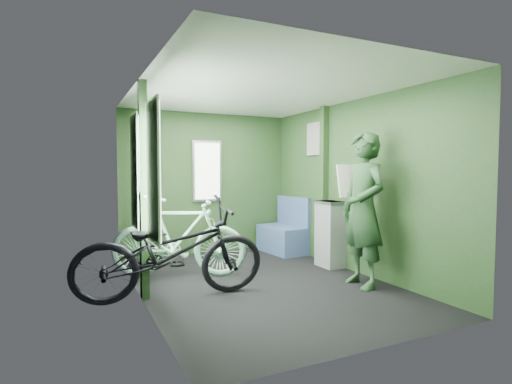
% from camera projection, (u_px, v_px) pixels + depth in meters
% --- Properties ---
extents(room, '(4.00, 4.02, 2.31)m').
position_uv_depth(room, '(255.00, 164.00, 4.79)').
color(room, black).
rests_on(room, ground).
extents(bicycle_black, '(2.07, 1.06, 1.17)m').
position_uv_depth(bicycle_black, '(172.00, 301.00, 4.18)').
color(bicycle_black, black).
rests_on(bicycle_black, ground).
extents(bicycle_mint, '(1.79, 1.18, 1.06)m').
position_uv_depth(bicycle_mint, '(179.00, 277.00, 5.09)').
color(bicycle_mint, '#90D3AF').
rests_on(bicycle_mint, ground).
extents(passenger, '(0.47, 0.71, 1.81)m').
position_uv_depth(passenger, '(363.00, 209.00, 4.66)').
color(passenger, '#284A29').
rests_on(passenger, ground).
extents(waste_box, '(0.27, 0.38, 0.93)m').
position_uv_depth(waste_box, '(330.00, 234.00, 5.64)').
color(waste_box, gray).
rests_on(waste_box, ground).
extents(bench_seat, '(0.56, 0.91, 0.92)m').
position_uv_depth(bench_seat, '(283.00, 236.00, 6.63)').
color(bench_seat, navy).
rests_on(bench_seat, ground).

